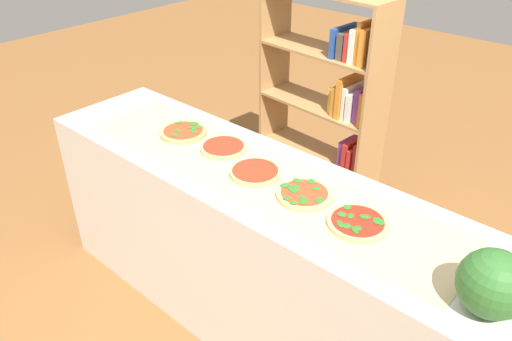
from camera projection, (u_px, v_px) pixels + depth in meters
The scene contains 10 objects.
ground_plane at pixel (256, 317), 2.77m from camera, with size 12.00×12.00×0.00m, color brown.
counter at pixel (256, 253), 2.52m from camera, with size 2.47×0.62×0.93m, color beige.
parchment_paper at pixel (256, 174), 2.28m from camera, with size 1.98×0.44×0.00m, color tan.
pizza_spinach_0 at pixel (184, 132), 2.61m from camera, with size 0.25×0.25×0.03m.
pizza_plain_1 at pixel (223, 147), 2.47m from camera, with size 0.23×0.23×0.02m.
pizza_plain_2 at pixel (255, 172), 2.27m from camera, with size 0.23×0.23×0.02m.
pizza_spinach_3 at pixel (304, 194), 2.12m from camera, with size 0.24×0.24×0.03m.
pizza_spinach_4 at pixel (358, 222), 1.95m from camera, with size 0.24×0.24×0.03m.
watermelon at pixel (493, 284), 1.53m from camera, with size 0.22×0.22×0.22m, color #2D6628.
bookshelf at pixel (336, 113), 3.31m from camera, with size 0.91×0.36×1.51m.
Camera 1 is at (1.28, -1.45, 2.14)m, focal length 35.08 mm.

